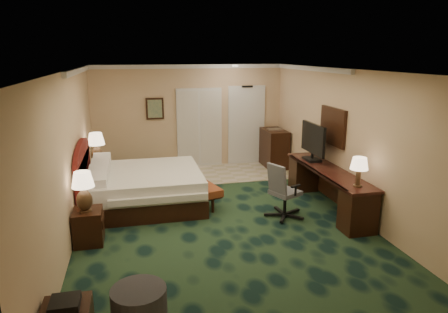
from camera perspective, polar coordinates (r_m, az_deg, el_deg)
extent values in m
cube|color=black|center=(7.42, -0.52, -9.12)|extent=(5.00, 7.50, 0.00)
cube|color=white|center=(6.80, -0.57, 12.20)|extent=(5.00, 7.50, 0.00)
cube|color=tan|center=(10.62, -4.93, 5.67)|extent=(5.00, 0.00, 2.70)
cube|color=tan|center=(3.62, 12.68, -12.54)|extent=(5.00, 0.00, 2.70)
cube|color=tan|center=(6.91, -21.22, -0.08)|extent=(0.00, 7.50, 2.70)
cube|color=tan|center=(7.90, 17.47, 1.97)|extent=(0.00, 7.50, 2.70)
cube|color=tan|center=(10.27, 0.89, -2.29)|extent=(3.20, 1.70, 0.01)
cube|color=silver|center=(10.96, 3.19, 4.38)|extent=(1.02, 0.06, 2.18)
cube|color=beige|center=(10.66, -3.53, 4.10)|extent=(1.20, 0.06, 2.10)
cube|color=#4A6E5E|center=(10.45, -9.85, 6.75)|extent=(0.45, 0.06, 0.55)
cube|color=white|center=(8.36, 15.28, 4.19)|extent=(0.05, 0.95, 0.75)
cube|color=silver|center=(8.20, -11.15, -4.43)|extent=(2.21, 2.05, 0.70)
cube|color=black|center=(6.86, -18.79, -9.46)|extent=(0.45, 0.51, 0.56)
cube|color=black|center=(9.31, -17.18, -2.80)|extent=(0.49, 0.56, 0.62)
cube|color=brown|center=(8.18, -3.59, -5.19)|extent=(0.79, 1.37, 0.44)
cylinder|color=#28282E|center=(4.87, -12.01, -20.24)|extent=(0.68, 0.68, 0.45)
cube|color=black|center=(8.12, 14.52, -4.48)|extent=(0.59, 2.75, 0.79)
cube|color=black|center=(8.50, 12.59, 2.00)|extent=(0.09, 1.01, 0.78)
cube|color=black|center=(10.78, 7.16, 1.17)|extent=(0.53, 0.96, 1.01)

